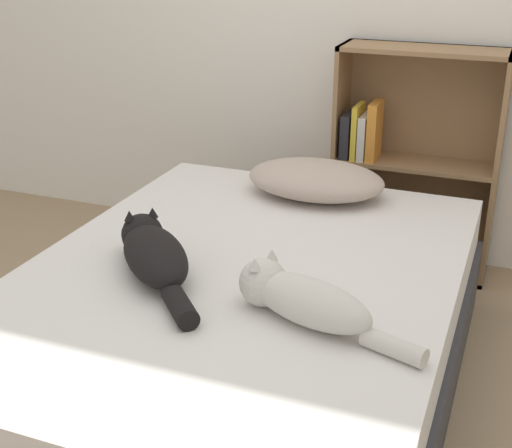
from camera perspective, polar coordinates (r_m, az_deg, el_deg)
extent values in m
plane|color=#997F60|center=(2.54, -1.19, -13.50)|extent=(8.00, 8.00, 0.00)
cube|color=#333338|center=(2.45, -1.22, -10.70)|extent=(1.38, 1.88, 0.30)
cube|color=silver|center=(2.33, -1.27, -5.69)|extent=(1.34, 1.82, 0.19)
ellipsoid|color=#B29E8E|center=(2.87, 4.80, 3.57)|extent=(0.56, 0.38, 0.14)
ellipsoid|color=beige|center=(1.96, 4.35, -6.25)|extent=(0.41, 0.26, 0.13)
sphere|color=beige|center=(2.05, 0.59, -4.69)|extent=(0.14, 0.14, 0.14)
cone|color=beige|center=(1.99, -0.10, -3.20)|extent=(0.04, 0.04, 0.03)
cone|color=beige|center=(2.04, 1.28, -2.46)|extent=(0.04, 0.04, 0.03)
cylinder|color=beige|center=(1.87, 10.96, -9.65)|extent=(0.18, 0.10, 0.05)
ellipsoid|color=black|center=(2.23, -8.07, -2.51)|extent=(0.41, 0.42, 0.14)
sphere|color=black|center=(2.39, -9.07, -0.82)|extent=(0.14, 0.14, 0.14)
cone|color=black|center=(2.35, -10.09, 0.67)|extent=(0.04, 0.04, 0.03)
cone|color=black|center=(2.36, -8.28, 0.94)|extent=(0.04, 0.04, 0.03)
cylinder|color=black|center=(2.02, -6.12, -6.53)|extent=(0.17, 0.18, 0.06)
cube|color=#8E6B47|center=(3.36, 6.72, 5.56)|extent=(0.02, 0.26, 1.02)
cube|color=#8E6B47|center=(3.26, 18.69, 3.97)|extent=(0.02, 0.26, 1.02)
cube|color=#8E6B47|center=(3.48, 11.92, -3.06)|extent=(0.72, 0.26, 0.02)
cube|color=#8E6B47|center=(3.18, 13.42, 13.42)|extent=(0.72, 0.26, 0.02)
cube|color=#8E6B47|center=(3.29, 12.62, 4.80)|extent=(0.68, 0.26, 0.02)
cube|color=#8E6B47|center=(3.41, 12.96, 5.38)|extent=(0.72, 0.02, 1.02)
cube|color=#232328|center=(3.28, 7.39, 7.10)|extent=(0.04, 0.16, 0.20)
cube|color=gold|center=(3.27, 8.12, 7.38)|extent=(0.02, 0.16, 0.24)
cube|color=beige|center=(3.26, 8.69, 6.94)|extent=(0.03, 0.16, 0.20)
cube|color=orange|center=(3.25, 9.46, 7.37)|extent=(0.04, 0.16, 0.26)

